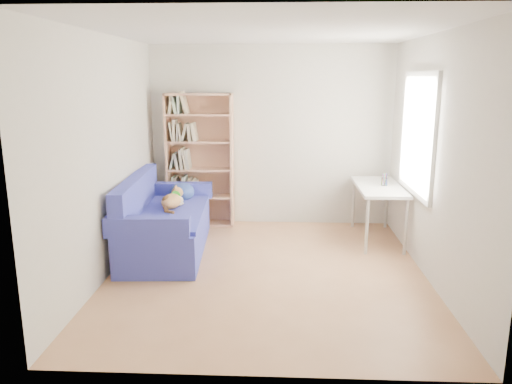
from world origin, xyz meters
TOP-DOWN VIEW (x-y plane):
  - ground at (0.00, 0.00)m, footprint 4.00×4.00m
  - room_shell at (0.10, 0.03)m, footprint 3.54×4.04m
  - sofa at (-1.32, 0.67)m, footprint 1.03×1.98m
  - bookshelf at (-1.02, 1.83)m, footprint 0.96×0.30m
  - desk at (1.44, 1.23)m, footprint 0.57×1.25m
  - pen_cup at (1.51, 1.24)m, footprint 0.09×0.09m

SIDE VIEW (x-z plane):
  - ground at x=0.00m, z-range 0.00..0.00m
  - sofa at x=-1.32m, z-range -0.12..0.83m
  - desk at x=1.44m, z-range 0.30..1.05m
  - pen_cup at x=1.51m, z-range 0.73..0.90m
  - bookshelf at x=-1.02m, z-range -0.08..1.85m
  - room_shell at x=0.10m, z-range 0.33..2.95m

